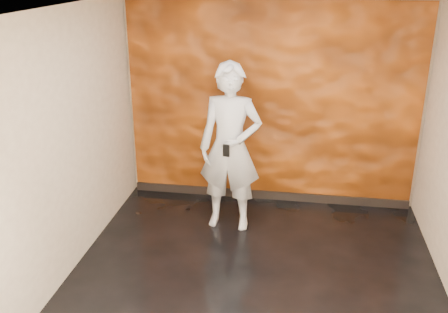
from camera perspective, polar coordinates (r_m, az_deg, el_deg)
room at (r=4.93m, az=3.77°, el=0.01°), size 4.02×4.02×2.81m
feature_wall at (r=6.79m, az=5.41°, el=5.84°), size 3.90×0.06×2.75m
baseboard at (r=7.22m, az=5.02°, el=-4.39°), size 3.90×0.04×0.12m
man at (r=6.12m, az=0.73°, el=0.98°), size 0.80×0.54×2.11m
phone at (r=5.80m, az=0.26°, el=0.69°), size 0.08×0.03×0.15m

